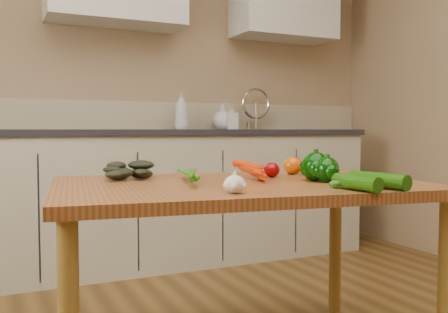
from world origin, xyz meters
name	(u,v)px	position (x,y,z in m)	size (l,w,h in m)	color
room	(322,7)	(0.00, 0.17, 1.25)	(4.04, 5.04, 2.64)	brown
counter_run	(168,195)	(0.21, 2.19, 0.46)	(2.84, 0.64, 1.14)	#B1AB94
table	(240,203)	(-0.04, 0.60, 0.63)	(1.42, 1.02, 0.71)	#96562B
soap_bottle_a	(181,111)	(0.35, 2.31, 1.03)	(0.10, 0.10, 0.26)	silver
soap_bottle_b	(232,117)	(0.73, 2.28, 0.99)	(0.08, 0.08, 0.18)	silver
soap_bottle_c	(223,117)	(0.70, 2.36, 1.00)	(0.15, 0.15, 0.19)	silver
carrot_bunch	(234,172)	(-0.05, 0.65, 0.74)	(0.24, 0.19, 0.07)	red
leafy_greens	(129,167)	(-0.39, 0.87, 0.75)	(0.19, 0.17, 0.09)	black
garlic_bulb	(235,184)	(-0.21, 0.31, 0.73)	(0.06, 0.06, 0.06)	white
pepper_a	(316,167)	(0.23, 0.52, 0.76)	(0.11, 0.11, 0.11)	#033102
pepper_b	(316,168)	(0.28, 0.59, 0.75)	(0.08, 0.08, 0.08)	#033102
pepper_c	(327,170)	(0.24, 0.46, 0.75)	(0.09, 0.09, 0.09)	#033102
tomato_a	(272,170)	(0.15, 0.71, 0.74)	(0.06, 0.06, 0.06)	#8E0204
tomato_b	(293,166)	(0.30, 0.78, 0.74)	(0.08, 0.08, 0.08)	#D15105
tomato_c	(310,167)	(0.33, 0.70, 0.74)	(0.08, 0.08, 0.07)	#D15105
zucchini_a	(378,180)	(0.28, 0.24, 0.73)	(0.05, 0.05, 0.23)	#164807
zucchini_b	(357,183)	(0.17, 0.22, 0.73)	(0.05, 0.05, 0.18)	#164807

